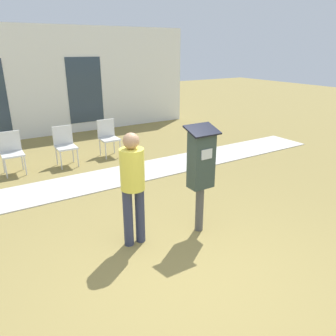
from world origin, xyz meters
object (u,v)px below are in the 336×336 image
object	(u,v)px
parking_meter	(201,166)
outdoor_chair_left	(11,149)
person_standing	(133,181)
outdoor_chair_right	(108,135)
outdoor_chair_middle	(65,143)

from	to	relation	value
parking_meter	outdoor_chair_left	bearing A→B (deg)	115.86
parking_meter	person_standing	size ratio (longest dim) A/B	1.01
person_standing	outdoor_chair_right	xyz separation A→B (m)	(1.23, 3.92, -0.40)
outdoor_chair_left	outdoor_chair_right	bearing A→B (deg)	5.82
person_standing	outdoor_chair_middle	size ratio (longest dim) A/B	1.76
person_standing	outdoor_chair_middle	distance (m)	3.79
outdoor_chair_left	outdoor_chair_right	size ratio (longest dim) A/B	1.00
outdoor_chair_left	parking_meter	bearing A→B (deg)	-60.03
outdoor_chair_right	person_standing	bearing A→B (deg)	-120.04
outdoor_chair_middle	outdoor_chair_right	bearing A→B (deg)	-5.54
parking_meter	outdoor_chair_middle	world-z (taller)	parking_meter
outdoor_chair_left	outdoor_chair_middle	size ratio (longest dim) A/B	1.00
person_standing	outdoor_chair_middle	world-z (taller)	person_standing
person_standing	outdoor_chair_left	world-z (taller)	person_standing
parking_meter	person_standing	distance (m)	0.99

